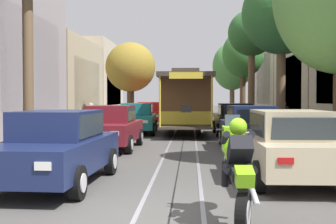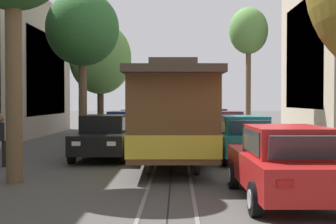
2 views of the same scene
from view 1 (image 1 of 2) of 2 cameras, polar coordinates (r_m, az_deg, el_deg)
name	(u,v)px [view 1 (image 1 of 2)]	position (r m, az deg, el deg)	size (l,w,h in m)	color
ground_plane	(185,130)	(25.38, 2.30, -2.34)	(160.00, 160.00, 0.00)	#4C4947
trolley_track_rails	(186,127)	(28.04, 2.37, -1.93)	(1.14, 54.65, 0.01)	gray
building_facade_left	(12,55)	(27.05, -19.75, 7.09)	(5.20, 46.35, 10.90)	#BCAD93
parked_car_navy_near_left	(57,147)	(9.62, -14.41, -4.51)	(2.12, 4.41, 1.58)	#19234C
parked_car_maroon_second_left	(111,127)	(15.91, -7.52, -1.97)	(2.04, 4.38, 1.58)	maroon
parked_car_teal_mid_left	(137,118)	(22.59, -4.07, -0.83)	(2.12, 4.41, 1.58)	#196B70
parked_car_red_fourth_left	(150,114)	(29.03, -2.43, -0.23)	(2.08, 4.40, 1.58)	red
parked_car_beige_near_right	(289,145)	(10.12, 15.60, -4.21)	(2.04, 4.38, 1.58)	#C1B28E
parked_car_navy_second_right	(250,127)	(16.06, 10.73, -1.95)	(2.08, 4.40, 1.58)	#19234C
parked_car_black_mid_right	(234,119)	(22.04, 8.70, -0.91)	(2.04, 4.38, 1.58)	black
street_tree_kerb_left_second	(130,68)	(31.56, -4.95, 5.81)	(3.60, 3.46, 5.86)	#4C3826
street_tree_kerb_right_second	(281,15)	(18.86, 14.66, 12.18)	(3.25, 3.01, 6.97)	brown
street_tree_kerb_right_mid	(252,35)	(27.37, 10.92, 9.91)	(2.88, 2.68, 7.24)	brown
street_tree_kerb_right_fourth	(243,55)	(33.88, 9.80, 7.38)	(3.16, 2.61, 7.02)	brown
street_tree_kerb_right_far	(232,67)	(42.48, 8.43, 5.91)	(3.79, 3.59, 7.20)	brown
cable_car_trolley	(185,102)	(23.36, 2.24, 1.38)	(2.76, 9.17, 3.28)	brown
motorcycle_with_rider	(237,167)	(6.52, 9.11, -7.15)	(0.55, 1.93, 1.59)	black
pedestrian_on_left_pavement	(91,114)	(27.61, -10.07, -0.22)	(0.55, 0.40, 1.54)	#4C4233
pedestrian_on_right_pavement	(284,115)	(24.65, 14.99, -0.36)	(0.55, 0.41, 1.65)	black
fire_hydrant	(62,141)	(14.98, -13.74, -3.69)	(0.40, 0.22, 0.84)	#B2B2B7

